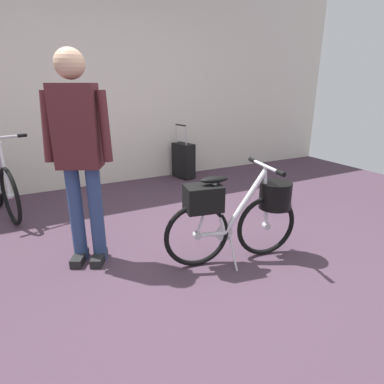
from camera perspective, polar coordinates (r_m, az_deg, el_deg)
The scene contains 7 objects.
ground_plane at distance 2.59m, azimuth 0.16°, elevation -14.12°, with size 8.18×8.18×0.00m, color #473342.
back_wall at distance 4.79m, azimuth -16.21°, elevation 19.30°, with size 8.18×0.10×3.03m, color silver.
folding_bike_foreground at distance 2.61m, azimuth 8.32°, elevation -3.45°, with size 1.14×0.53×0.81m.
display_bike_left at distance 4.11m, azimuth -30.82°, elevation 1.13°, with size 0.53×1.29×0.92m.
visitor_near_wall at distance 2.58m, azimuth -19.43°, elevation 7.27°, with size 0.48×0.37×1.64m.
rolling_suitcase at distance 4.99m, azimuth -1.52°, elevation 5.68°, with size 0.26×0.39×0.83m.
backpack_on_floor at distance 3.95m, azimuth 13.94°, elevation -0.43°, with size 0.34×0.32×0.30m.
Camera 1 is at (-1.01, -1.93, 1.40)m, focal length 30.06 mm.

